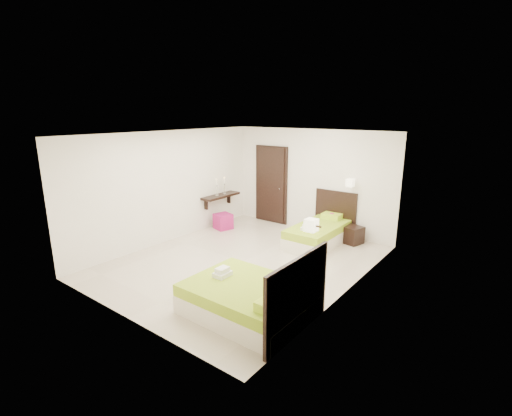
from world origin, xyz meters
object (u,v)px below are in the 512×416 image
Objects in this scene: nightstand at (352,235)px; ottoman at (223,221)px; bed_single at (320,232)px; bed_double at (252,298)px.

nightstand reaches higher than ottoman.
bed_single is at bearing 11.75° from ottoman.
nightstand is at bearing 18.05° from ottoman.
bed_double is at bearing -73.80° from nightstand.
bed_double is at bearing -79.07° from bed_single.
bed_single is 4.46× the size of ottoman.
bed_single is 3.53m from bed_double.
bed_double is (0.67, -3.46, 0.00)m from bed_single.
ottoman is at bearing 137.80° from bed_double.
nightstand is at bearing 40.19° from bed_single.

